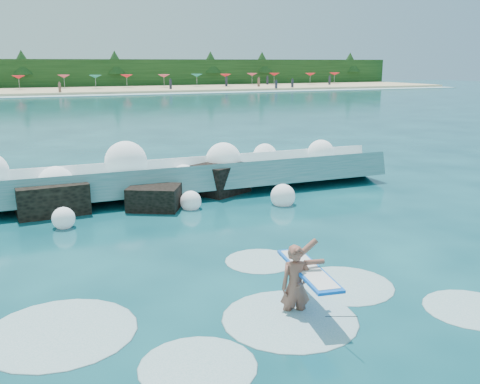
{
  "coord_description": "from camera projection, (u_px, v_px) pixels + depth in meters",
  "views": [
    {
      "loc": [
        -3.75,
        -10.5,
        4.5
      ],
      "look_at": [
        1.5,
        2.0,
        1.2
      ],
      "focal_mm": 40.0,
      "sensor_mm": 36.0,
      "label": 1
    }
  ],
  "objects": [
    {
      "name": "ground",
      "position": [
        213.0,
        270.0,
        11.88
      ],
      "size": [
        200.0,
        200.0,
        0.0
      ],
      "primitive_type": "plane",
      "color": "#07333E",
      "rests_on": "ground"
    },
    {
      "name": "wave_spray",
      "position": [
        134.0,
        170.0,
        17.93
      ],
      "size": [
        14.66,
        4.36,
        2.04
      ],
      "color": "white",
      "rests_on": "ground"
    },
    {
      "name": "wet_band",
      "position": [
        43.0,
        96.0,
        71.89
      ],
      "size": [
        140.0,
        5.0,
        0.08
      ],
      "primitive_type": "cube",
      "color": "silver",
      "rests_on": "ground"
    },
    {
      "name": "surf_foam",
      "position": [
        237.0,
        315.0,
        9.79
      ],
      "size": [
        9.39,
        5.5,
        0.13
      ],
      "color": "silver",
      "rests_on": "ground"
    },
    {
      "name": "beach",
      "position": [
        39.0,
        91.0,
        81.7
      ],
      "size": [
        140.0,
        20.0,
        0.4
      ],
      "primitive_type": "cube",
      "color": "tan",
      "rests_on": "ground"
    },
    {
      "name": "rock_cluster",
      "position": [
        137.0,
        193.0,
        17.32
      ],
      "size": [
        7.87,
        3.1,
        1.2
      ],
      "color": "black",
      "rests_on": "ground"
    },
    {
      "name": "beach_umbrellas",
      "position": [
        35.0,
        77.0,
        82.79
      ],
      "size": [
        110.96,
        6.0,
        0.5
      ],
      "color": "#C83B4E",
      "rests_on": "ground"
    },
    {
      "name": "breaking_wave",
      "position": [
        150.0,
        180.0,
        18.45
      ],
      "size": [
        17.58,
        2.76,
        1.52
      ],
      "color": "teal",
      "rests_on": "ground"
    },
    {
      "name": "surfer_with_board",
      "position": [
        299.0,
        283.0,
        9.76
      ],
      "size": [
        1.0,
        2.8,
        1.57
      ],
      "color": "#8E5242",
      "rests_on": "ground"
    },
    {
      "name": "treeline",
      "position": [
        35.0,
        74.0,
        90.12
      ],
      "size": [
        140.0,
        4.0,
        5.0
      ],
      "primitive_type": "cube",
      "color": "black",
      "rests_on": "ground"
    }
  ]
}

